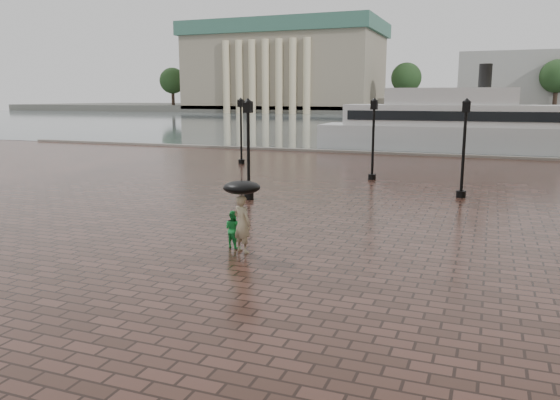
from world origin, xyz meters
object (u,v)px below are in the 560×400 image
object	(u,v)px
street_lamps	(379,139)
adult_pedestrian	(242,224)
ferry_near	(449,125)
child_pedestrian	(233,229)

from	to	relation	value
street_lamps	adult_pedestrian	distance (m)	15.65
ferry_near	child_pedestrian	bearing A→B (deg)	-97.23
child_pedestrian	street_lamps	bearing A→B (deg)	-77.15
child_pedestrian	ferry_near	distance (m)	35.19
adult_pedestrian	ferry_near	distance (m)	35.50
street_lamps	ferry_near	distance (m)	19.91
street_lamps	adult_pedestrian	size ratio (longest dim) A/B	12.27
adult_pedestrian	ferry_near	bearing A→B (deg)	-73.57
adult_pedestrian	ferry_near	world-z (taller)	ferry_near
street_lamps	child_pedestrian	bearing A→B (deg)	-95.64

